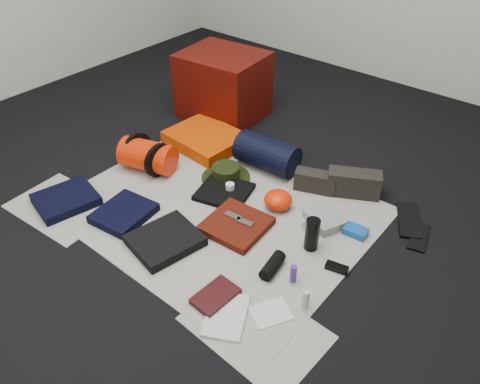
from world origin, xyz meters
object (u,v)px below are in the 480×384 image
Objects in this scene: sleeping_pad at (206,139)px; paperback_book at (215,296)px; stuff_sack at (148,156)px; water_bottle at (312,234)px; red_cabinet at (223,85)px; navy_duffel at (267,154)px; compact_camera at (311,229)px.

paperback_book is at bearing -45.32° from sleeping_pad.
stuff_sack is 1.83× the size of water_bottle.
paperback_book is at bearing -55.71° from red_cabinet.
navy_duffel reaches higher than paperback_book.
compact_camera reaches higher than paperback_book.
water_bottle is 0.58m from paperback_book.
paperback_book is at bearing -88.45° from compact_camera.
sleeping_pad is 1.17m from water_bottle.
stuff_sack is 1.14m from paperback_book.
sleeping_pad is 2.63× the size of water_bottle.
sleeping_pad is at bearing 173.29° from compact_camera.
navy_duffel is at bearing 4.54° from sleeping_pad.
paperback_book is (1.14, -1.36, -0.22)m from red_cabinet.
sleeping_pad is at bearing 138.21° from paperback_book.
navy_duffel reaches higher than compact_camera.
stuff_sack reaches higher than water_bottle.
navy_duffel reaches higher than sleeping_pad.
compact_camera is 0.67m from paperback_book.
water_bottle is at bearing -39.44° from navy_duffel.
paperback_book is (1.01, -0.51, -0.08)m from stuff_sack.
water_bottle is 0.87× the size of paperback_book.
navy_duffel is at bearing 118.24° from paperback_book.
sleeping_pad is 1.44× the size of stuff_sack.
red_cabinet is 1.45× the size of navy_duffel.
sleeping_pad is at bearing -70.12° from red_cabinet.
stuff_sack is (-0.07, -0.44, 0.05)m from sleeping_pad.
red_cabinet is 6.26× the size of compact_camera.
red_cabinet is at bearing 98.27° from stuff_sack.
water_bottle reaches higher than compact_camera.
compact_camera is (1.10, 0.15, -0.08)m from stuff_sack.
paperback_book is at bearing -69.05° from navy_duffel.
navy_duffel is (0.56, 0.48, 0.00)m from stuff_sack.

